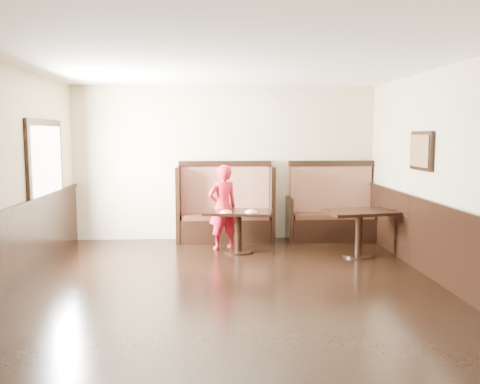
{
  "coord_description": "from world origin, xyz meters",
  "views": [
    {
      "loc": [
        -0.23,
        -5.8,
        1.94
      ],
      "look_at": [
        0.22,
        2.35,
        1.0
      ],
      "focal_mm": 38.0,
      "sensor_mm": 36.0,
      "label": 1
    }
  ],
  "objects": [
    {
      "name": "pizza_plate_right",
      "position": [
        0.39,
        2.22,
        0.7
      ],
      "size": [
        0.21,
        0.21,
        0.04
      ],
      "color": "white",
      "rests_on": "table_main"
    },
    {
      "name": "ground",
      "position": [
        0.0,
        0.0,
        0.0
      ],
      "size": [
        7.0,
        7.0,
        0.0
      ],
      "primitive_type": "plane",
      "color": "black",
      "rests_on": "ground"
    },
    {
      "name": "child",
      "position": [
        -0.06,
        2.65,
        0.71
      ],
      "size": [
        0.61,
        0.53,
        1.42
      ],
      "primitive_type": "imported",
      "rotation": [
        0.0,
        0.0,
        3.57
      ],
      "color": "red",
      "rests_on": "ground"
    },
    {
      "name": "booth_neighbor",
      "position": [
        1.95,
        3.29,
        0.48
      ],
      "size": [
        1.65,
        0.72,
        1.45
      ],
      "color": "black",
      "rests_on": "ground"
    },
    {
      "name": "table_main",
      "position": [
        0.19,
        2.36,
        0.53
      ],
      "size": [
        1.18,
        0.84,
        0.69
      ],
      "rotation": [
        0.0,
        0.0,
        -0.16
      ],
      "color": "black",
      "rests_on": "ground"
    },
    {
      "name": "table_neighbor",
      "position": [
        2.08,
        2.0,
        0.55
      ],
      "size": [
        1.16,
        0.87,
        0.73
      ],
      "rotation": [
        0.0,
        0.0,
        0.18
      ],
      "color": "black",
      "rests_on": "ground"
    },
    {
      "name": "pizza_plate_left",
      "position": [
        -0.02,
        2.2,
        0.7
      ],
      "size": [
        0.2,
        0.2,
        0.04
      ],
      "color": "white",
      "rests_on": "table_main"
    },
    {
      "name": "booth_main",
      "position": [
        0.0,
        3.3,
        0.53
      ],
      "size": [
        1.75,
        0.72,
        1.45
      ],
      "color": "black",
      "rests_on": "ground"
    },
    {
      "name": "room_shell",
      "position": [
        -0.3,
        0.28,
        0.67
      ],
      "size": [
        7.0,
        7.0,
        7.0
      ],
      "color": "#C7B890",
      "rests_on": "ground"
    }
  ]
}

